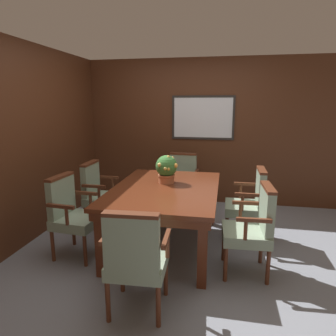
% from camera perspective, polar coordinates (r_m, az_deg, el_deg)
% --- Properties ---
extents(ground_plane, '(14.00, 14.00, 0.00)m').
position_cam_1_polar(ground_plane, '(3.72, 0.35, -15.27)').
color(ground_plane, gray).
extents(wall_back, '(7.20, 0.08, 2.45)m').
position_cam_1_polar(wall_back, '(5.22, 4.31, 6.87)').
color(wall_back, '#4C2816').
rests_on(wall_back, ground_plane).
extents(wall_left, '(0.06, 7.20, 2.45)m').
position_cam_1_polar(wall_left, '(4.06, -25.52, 4.11)').
color(wall_left, '#4C2816').
rests_on(wall_left, ground_plane).
extents(dining_table, '(1.22, 1.75, 0.74)m').
position_cam_1_polar(dining_table, '(3.57, -0.46, -5.08)').
color(dining_table, '#562614').
rests_on(dining_table, ground_plane).
extents(chair_head_far, '(0.54, 0.49, 0.93)m').
position_cam_1_polar(chair_head_far, '(4.80, 2.58, -2.26)').
color(chair_head_far, '#562B19').
rests_on(chair_head_far, ground_plane).
extents(chair_right_near, '(0.49, 0.54, 0.93)m').
position_cam_1_polar(chair_right_near, '(3.18, 15.93, -10.48)').
color(chair_right_near, '#562B19').
rests_on(chair_right_near, ground_plane).
extents(chair_head_near, '(0.54, 0.49, 0.93)m').
position_cam_1_polar(chair_head_near, '(2.52, -6.15, -16.42)').
color(chair_head_near, '#562B19').
rests_on(chair_head_near, ground_plane).
extents(chair_left_near, '(0.50, 0.54, 0.93)m').
position_cam_1_polar(chair_left_near, '(3.59, -17.90, -7.96)').
color(chair_left_near, '#562B19').
rests_on(chair_left_near, ground_plane).
extents(chair_left_far, '(0.47, 0.52, 0.93)m').
position_cam_1_polar(chair_left_far, '(4.25, -12.95, -4.49)').
color(chair_left_far, '#562B19').
rests_on(chair_left_far, ground_plane).
extents(chair_right_far, '(0.47, 0.52, 0.93)m').
position_cam_1_polar(chair_right_far, '(3.92, 15.32, -6.07)').
color(chair_right_far, '#562B19').
rests_on(chair_right_far, ground_plane).
extents(potted_plant, '(0.28, 0.28, 0.35)m').
position_cam_1_polar(potted_plant, '(3.70, -0.29, -0.07)').
color(potted_plant, '#B2603D').
rests_on(potted_plant, dining_table).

